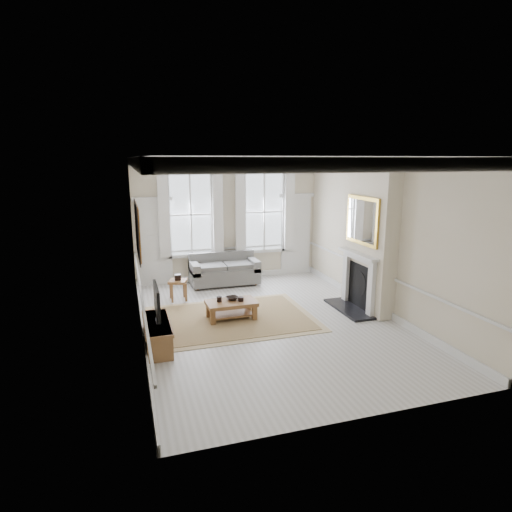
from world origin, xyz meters
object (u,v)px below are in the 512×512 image
object	(u,v)px
sofa	(224,271)
tv_stand	(157,334)
coffee_table	(231,305)
side_table	(178,284)

from	to	relation	value
sofa	tv_stand	size ratio (longest dim) A/B	1.37
sofa	coffee_table	world-z (taller)	sofa
coffee_table	tv_stand	world-z (taller)	tv_stand
side_table	sofa	bearing A→B (deg)	36.58
sofa	side_table	distance (m)	1.72
sofa	tv_stand	bearing A→B (deg)	-119.95
side_table	tv_stand	distance (m)	2.69
coffee_table	tv_stand	distance (m)	1.89
sofa	coffee_table	distance (m)	2.71
side_table	tv_stand	bearing A→B (deg)	-105.14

